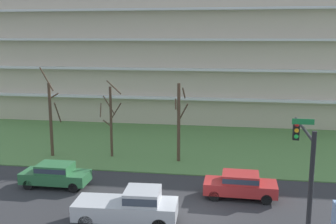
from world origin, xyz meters
name	(u,v)px	position (x,y,z in m)	size (l,w,h in m)	color
ground	(195,212)	(0.00, 0.00, 0.00)	(160.00, 160.00, 0.00)	#2D2D30
grass_lawn_strip	(209,146)	(0.00, 14.00, 0.04)	(80.00, 16.00, 0.08)	#547F42
apartment_building	(217,53)	(0.00, 27.30, 7.84)	(53.70, 11.56, 15.67)	beige
tree_far_left	(51,117)	(-12.55, 8.85, 3.35)	(1.18, 1.33, 7.41)	#4C3828
tree_left	(111,118)	(-7.70, 9.42, 3.27)	(1.97, 1.89, 6.43)	#4C3828
tree_center	(179,121)	(-2.11, 9.05, 3.28)	(1.10, 1.24, 6.24)	#4C3828
sedan_red_near_left	(240,184)	(2.55, 2.50, 0.87)	(4.43, 1.88, 1.57)	#B22828
pickup_silver_center_left	(130,206)	(-3.24, -1.99, 1.02)	(5.50, 2.27, 1.95)	#B7BABF
sedan_green_near_right	(55,174)	(-9.44, 2.50, 0.87)	(4.40, 1.80, 1.57)	#2D6B3D
traffic_signal_mast	(304,174)	(4.84, -5.18, 4.34)	(0.90, 4.41, 6.43)	black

